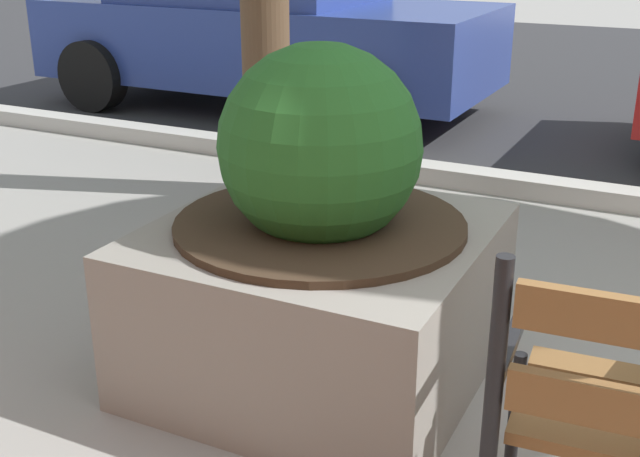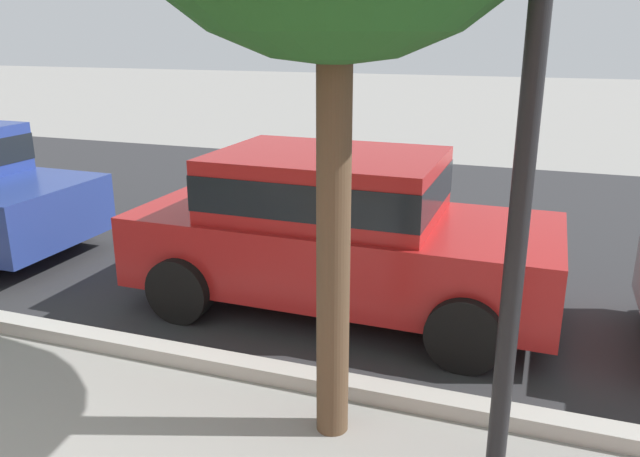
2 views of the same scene
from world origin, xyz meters
TOP-DOWN VIEW (x-y plane):
  - street_surface at (0.00, 7.50)m, footprint 60.00×9.00m
  - curb_stone at (0.00, 2.90)m, footprint 60.00×0.20m
  - parked_car_red at (1.11, 4.43)m, footprint 4.12×1.96m
  - lamp_post at (2.84, 2.35)m, footprint 0.32×0.32m

SIDE VIEW (x-z plane):
  - street_surface at x=0.00m, z-range 0.00..0.01m
  - curb_stone at x=0.00m, z-range 0.00..0.12m
  - parked_car_red at x=1.11m, z-range 0.06..1.62m
  - lamp_post at x=2.84m, z-range 0.60..4.50m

